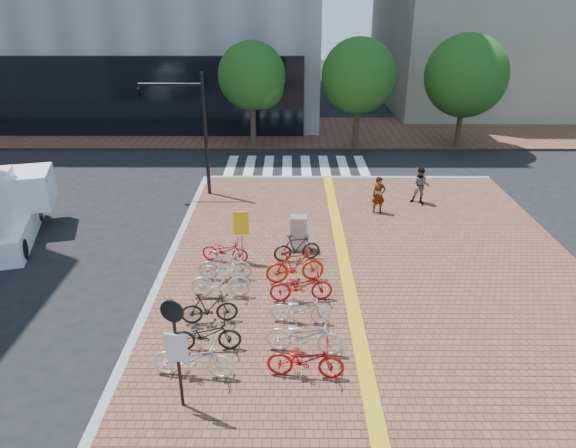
{
  "coord_description": "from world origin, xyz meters",
  "views": [
    {
      "loc": [
        0.16,
        -12.06,
        8.54
      ],
      "look_at": [
        0.09,
        3.83,
        1.3
      ],
      "focal_mm": 32.0,
      "sensor_mm": 36.0,
      "label": 1
    }
  ],
  "objects_px": {
    "bike_4": "(225,265)",
    "bike_11": "(297,248)",
    "bike_0": "(193,358)",
    "bike_3": "(220,281)",
    "bike_1": "(206,334)",
    "utility_box": "(298,233)",
    "bike_8": "(301,309)",
    "pedestrian_a": "(379,195)",
    "bike_2": "(209,308)",
    "bike_9": "(301,286)",
    "yellow_sign": "(241,227)",
    "pedestrian_b": "(421,186)",
    "bike_7": "(304,335)",
    "traffic_light_pole": "(175,112)",
    "notice_sign": "(176,342)",
    "bike_6": "(306,360)",
    "bike_5": "(225,250)",
    "bike_10": "(295,266)"
  },
  "relations": [
    {
      "from": "notice_sign",
      "to": "bike_8",
      "type": "bearing_deg",
      "value": 49.89
    },
    {
      "from": "bike_4",
      "to": "pedestrian_b",
      "type": "xyz_separation_m",
      "value": [
        7.64,
        6.48,
        0.28
      ]
    },
    {
      "from": "bike_8",
      "to": "utility_box",
      "type": "height_order",
      "value": "utility_box"
    },
    {
      "from": "bike_0",
      "to": "bike_3",
      "type": "bearing_deg",
      "value": 2.18
    },
    {
      "from": "bike_9",
      "to": "bike_3",
      "type": "bearing_deg",
      "value": 80.92
    },
    {
      "from": "bike_9",
      "to": "pedestrian_b",
      "type": "height_order",
      "value": "pedestrian_b"
    },
    {
      "from": "notice_sign",
      "to": "traffic_light_pole",
      "type": "height_order",
      "value": "traffic_light_pole"
    },
    {
      "from": "bike_7",
      "to": "bike_11",
      "type": "relative_size",
      "value": 1.24
    },
    {
      "from": "bike_6",
      "to": "traffic_light_pole",
      "type": "xyz_separation_m",
      "value": [
        -5.27,
        12.13,
        3.21
      ]
    },
    {
      "from": "bike_11",
      "to": "pedestrian_a",
      "type": "distance_m",
      "value": 5.37
    },
    {
      "from": "bike_4",
      "to": "bike_11",
      "type": "xyz_separation_m",
      "value": [
        2.29,
        1.29,
        -0.03
      ]
    },
    {
      "from": "bike_1",
      "to": "utility_box",
      "type": "xyz_separation_m",
      "value": [
        2.42,
        5.64,
        0.16
      ]
    },
    {
      "from": "pedestrian_b",
      "to": "utility_box",
      "type": "xyz_separation_m",
      "value": [
        -5.28,
        -4.35,
        -0.17
      ]
    },
    {
      "from": "bike_0",
      "to": "bike_3",
      "type": "distance_m",
      "value": 3.47
    },
    {
      "from": "bike_8",
      "to": "pedestrian_a",
      "type": "xyz_separation_m",
      "value": [
        3.33,
        7.75,
        0.34
      ]
    },
    {
      "from": "bike_8",
      "to": "pedestrian_b",
      "type": "bearing_deg",
      "value": -25.42
    },
    {
      "from": "utility_box",
      "to": "yellow_sign",
      "type": "bearing_deg",
      "value": -153.78
    },
    {
      "from": "bike_6",
      "to": "bike_9",
      "type": "distance_m",
      "value": 3.3
    },
    {
      "from": "bike_9",
      "to": "yellow_sign",
      "type": "height_order",
      "value": "yellow_sign"
    },
    {
      "from": "bike_7",
      "to": "pedestrian_b",
      "type": "distance_m",
      "value": 11.36
    },
    {
      "from": "pedestrian_b",
      "to": "traffic_light_pole",
      "type": "height_order",
      "value": "traffic_light_pole"
    },
    {
      "from": "bike_4",
      "to": "bike_7",
      "type": "xyz_separation_m",
      "value": [
        2.42,
        -3.61,
        0.01
      ]
    },
    {
      "from": "pedestrian_b",
      "to": "utility_box",
      "type": "height_order",
      "value": "pedestrian_b"
    },
    {
      "from": "bike_5",
      "to": "yellow_sign",
      "type": "xyz_separation_m",
      "value": [
        0.59,
        -0.01,
        0.86
      ]
    },
    {
      "from": "bike_10",
      "to": "pedestrian_b",
      "type": "xyz_separation_m",
      "value": [
        5.42,
        6.6,
        0.24
      ]
    },
    {
      "from": "bike_9",
      "to": "utility_box",
      "type": "distance_m",
      "value": 3.33
    },
    {
      "from": "bike_8",
      "to": "utility_box",
      "type": "bearing_deg",
      "value": 5.57
    },
    {
      "from": "bike_0",
      "to": "traffic_light_pole",
      "type": "distance_m",
      "value": 12.8
    },
    {
      "from": "bike_7",
      "to": "traffic_light_pole",
      "type": "relative_size",
      "value": 0.37
    },
    {
      "from": "bike_6",
      "to": "bike_11",
      "type": "bearing_deg",
      "value": 6.4
    },
    {
      "from": "bike_11",
      "to": "notice_sign",
      "type": "bearing_deg",
      "value": 147.25
    },
    {
      "from": "bike_8",
      "to": "traffic_light_pole",
      "type": "xyz_separation_m",
      "value": [
        -5.19,
        9.95,
        3.25
      ]
    },
    {
      "from": "bike_3",
      "to": "bike_11",
      "type": "relative_size",
      "value": 1.13
    },
    {
      "from": "bike_2",
      "to": "bike_3",
      "type": "xyz_separation_m",
      "value": [
        0.15,
        1.3,
        0.07
      ]
    },
    {
      "from": "pedestrian_b",
      "to": "notice_sign",
      "type": "relative_size",
      "value": 0.57
    },
    {
      "from": "bike_1",
      "to": "bike_6",
      "type": "height_order",
      "value": "bike_6"
    },
    {
      "from": "bike_3",
      "to": "bike_4",
      "type": "bearing_deg",
      "value": -2.74
    },
    {
      "from": "bike_9",
      "to": "utility_box",
      "type": "relative_size",
      "value": 1.49
    },
    {
      "from": "bike_4",
      "to": "utility_box",
      "type": "distance_m",
      "value": 3.18
    },
    {
      "from": "bike_0",
      "to": "bike_11",
      "type": "bearing_deg",
      "value": -17.79
    },
    {
      "from": "bike_4",
      "to": "bike_10",
      "type": "relative_size",
      "value": 0.92
    },
    {
      "from": "bike_8",
      "to": "pedestrian_a",
      "type": "height_order",
      "value": "pedestrian_a"
    },
    {
      "from": "pedestrian_a",
      "to": "bike_7",
      "type": "bearing_deg",
      "value": -119.06
    },
    {
      "from": "bike_5",
      "to": "traffic_light_pole",
      "type": "distance_m",
      "value": 7.7
    },
    {
      "from": "bike_2",
      "to": "pedestrian_b",
      "type": "height_order",
      "value": "pedestrian_b"
    },
    {
      "from": "bike_8",
      "to": "pedestrian_a",
      "type": "distance_m",
      "value": 8.45
    },
    {
      "from": "bike_3",
      "to": "bike_1",
      "type": "bearing_deg",
      "value": 176.46
    },
    {
      "from": "bike_2",
      "to": "bike_4",
      "type": "distance_m",
      "value": 2.32
    },
    {
      "from": "bike_10",
      "to": "yellow_sign",
      "type": "bearing_deg",
      "value": 42.87
    },
    {
      "from": "bike_3",
      "to": "bike_11",
      "type": "bearing_deg",
      "value": -47.05
    }
  ]
}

